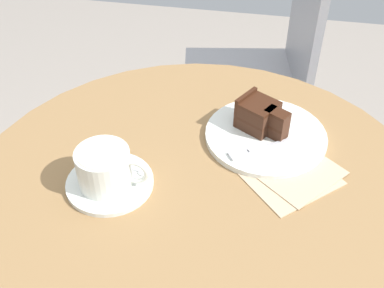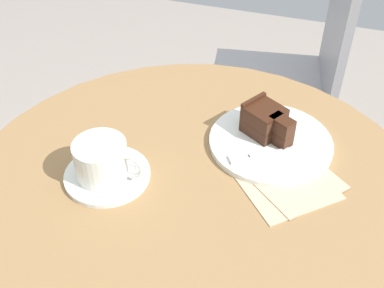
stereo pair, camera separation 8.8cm
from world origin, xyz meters
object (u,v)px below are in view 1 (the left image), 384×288
at_px(teaspoon, 131,169).
at_px(cafe_chair, 273,53).
at_px(cake_slice, 260,116).
at_px(fork, 258,149).
at_px(coffee_cup, 105,167).
at_px(saucer, 110,183).
at_px(cake_plate, 266,136).
at_px(napkin, 290,172).

xyz_separation_m(teaspoon, cafe_chair, (0.23, 0.75, -0.17)).
relative_size(teaspoon, cake_slice, 0.85).
bearing_deg(fork, coffee_cup, -5.71).
relative_size(saucer, coffee_cup, 1.22).
bearing_deg(cake_plate, cake_slice, 133.94).
height_order(fork, cafe_chair, cafe_chair).
height_order(saucer, fork, fork).
xyz_separation_m(cake_slice, napkin, (0.07, -0.11, -0.04)).
bearing_deg(napkin, cake_plate, 119.77).
relative_size(teaspoon, napkin, 0.42).
bearing_deg(teaspoon, saucer, -116.44).
relative_size(saucer, cafe_chair, 0.16).
bearing_deg(cake_plate, saucer, -145.55).
distance_m(fork, cafe_chair, 0.68).
height_order(saucer, cake_slice, cake_slice).
xyz_separation_m(coffee_cup, teaspoon, (0.03, 0.04, -0.03)).
height_order(napkin, cafe_chair, cafe_chair).
height_order(teaspoon, cafe_chair, cafe_chair).
bearing_deg(saucer, fork, 27.00).
height_order(cake_slice, napkin, cake_slice).
distance_m(teaspoon, cake_slice, 0.27).
bearing_deg(fork, napkin, 115.97).
distance_m(coffee_cup, teaspoon, 0.06).
bearing_deg(teaspoon, cake_slice, 49.16).
relative_size(saucer, napkin, 0.70).
bearing_deg(coffee_cup, fork, 27.43).
height_order(cake_slice, fork, cake_slice).
height_order(teaspoon, cake_slice, cake_slice).
height_order(cake_plate, cafe_chair, cafe_chair).
xyz_separation_m(teaspoon, cake_slice, (0.22, 0.16, 0.03)).
xyz_separation_m(cake_slice, cafe_chair, (0.01, 0.59, -0.20)).
bearing_deg(coffee_cup, cafe_chair, 71.72).
bearing_deg(cake_slice, fork, -86.55).
bearing_deg(cafe_chair, fork, -10.34).
bearing_deg(cafe_chair, napkin, -5.15).
bearing_deg(napkin, fork, 149.11).
relative_size(coffee_cup, teaspoon, 1.37).
bearing_deg(napkin, saucer, -163.97).
height_order(coffee_cup, cafe_chair, cafe_chair).
bearing_deg(cafe_chair, saucer, -27.81).
bearing_deg(cake_plate, fork, -102.46).
bearing_deg(cafe_chair, cake_slice, -10.81).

